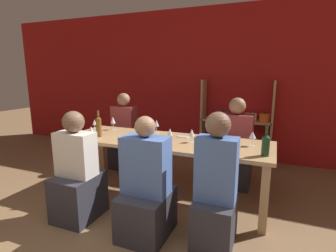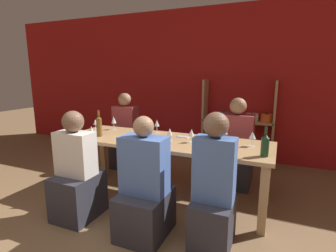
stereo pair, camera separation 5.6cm
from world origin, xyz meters
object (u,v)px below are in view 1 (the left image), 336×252
Objects in this scene: wine_glass_white_b at (170,132)px; dining_table at (165,146)px; person_near_c at (215,197)px; wine_glass_red_d at (91,131)px; person_near_b at (146,194)px; shelf_unit at (236,132)px; wine_glass_red_e at (157,124)px; person_far_b at (235,153)px; wine_bottle_dark at (99,126)px; wine_glass_red_c at (113,120)px; wine_glass_empty_b at (149,137)px; wine_glass_red_a at (192,133)px; wine_glass_empty_c at (253,135)px; wine_glass_red_b at (216,131)px; person_far_a at (125,140)px; wine_glass_empty_a at (94,123)px; person_near_a at (78,180)px; wine_bottle_green at (266,144)px; cell_phone at (183,137)px; wine_glass_white_a at (225,131)px.

dining_table is at bearing 170.75° from wine_glass_white_b.
person_near_c is (0.71, -0.69, -0.38)m from wine_glass_white_b.
person_near_c is (1.61, -0.35, -0.39)m from wine_glass_red_d.
shelf_unit is at bearing 79.41° from person_near_b.
person_far_b is (0.99, 0.47, -0.44)m from wine_glass_red_e.
wine_bottle_dark reaches higher than wine_glass_red_c.
person_near_b reaches higher than wine_glass_empty_b.
wine_glass_red_a is 0.68m from wine_glass_empty_c.
wine_glass_red_b is 0.87× the size of wine_glass_red_c.
person_far_a is at bearing 102.68° from wine_bottle_dark.
wine_glass_red_e reaches higher than wine_glass_red_a.
person_far_b is (0.79, 1.10, -0.42)m from wine_glass_empty_b.
wine_glass_empty_a is at bearing -166.86° from wine_glass_red_e.
person_near_a is at bearing -141.90° from wine_glass_red_b.
wine_bottle_green is at bearing 3.81° from wine_glass_red_d.
cell_phone is at bearing 49.47° from person_near_a.
shelf_unit reaches higher than person_far_a.
cell_phone is at bearing 157.69° from wine_bottle_green.
wine_glass_red_a is at bearing 76.14° from person_near_b.
person_near_c is at bearing -22.48° from wine_glass_empty_a.
wine_bottle_green is 1.57× the size of wine_glass_red_c.
wine_glass_white_b is 0.44m from wine_glass_red_e.
shelf_unit is 1.57m from wine_glass_white_a.
wine_bottle_green is 0.24× the size of person_far_a.
person_near_c is at bearing -17.72° from wine_bottle_dark.
person_far_a reaches higher than wine_glass_red_e.
cell_phone is 0.13× the size of person_near_b.
cell_phone is (-0.18, 0.19, -0.11)m from wine_glass_red_a.
person_near_c is at bearing 91.50° from person_far_b.
wine_glass_empty_b is 1.06× the size of wine_glass_white_b.
person_near_a is at bearing 103.32° from person_far_a.
wine_glass_empty_c is at bearing -5.95° from cell_phone.
wine_glass_red_d is at bearing 167.64° from person_near_c.
wine_glass_empty_b is at bearing -143.49° from wine_glass_white_a.
dining_table is 2.16× the size of person_near_a.
person_near_c is (1.03, -0.98, -0.41)m from wine_glass_red_e.
person_near_c is at bearing -77.72° from wine_glass_red_b.
person_near_a is (-0.63, -0.45, -0.43)m from wine_glass_empty_b.
wine_glass_red_d is (0.28, -0.43, -0.00)m from wine_glass_empty_a.
wine_glass_empty_b is at bearing -173.88° from wine_bottle_green.
wine_glass_red_d is (0.08, -0.59, -0.02)m from wine_glass_red_c.
person_far_b is (1.57, 1.11, -0.42)m from wine_glass_red_d.
wine_glass_empty_b is at bearing -34.14° from wine_glass_red_c.
person_far_b reaches higher than dining_table.
person_near_a is (-1.69, -0.90, -0.44)m from wine_glass_empty_c.
person_far_a is at bearing 162.18° from wine_glass_empty_c.
wine_glass_white_b is (-0.62, -0.22, -0.02)m from wine_glass_white_a.
wine_glass_red_a is (1.18, 0.18, -0.03)m from wine_bottle_dark.
person_near_a is (-0.84, -0.99, -0.33)m from cell_phone.
wine_glass_white_a is 1.23m from person_near_b.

